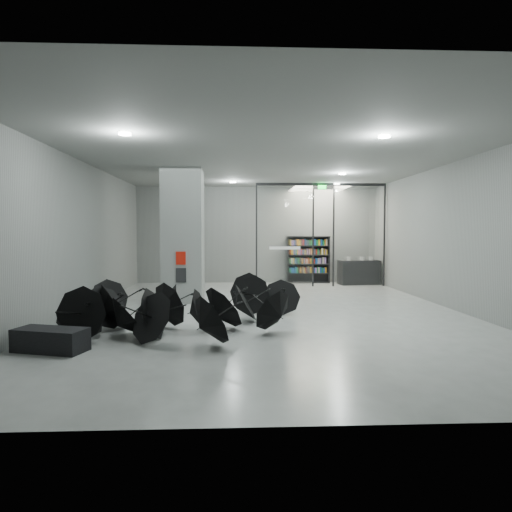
{
  "coord_description": "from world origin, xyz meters",
  "views": [
    {
      "loc": [
        -0.9,
        -11.68,
        2.09
      ],
      "look_at": [
        -0.3,
        1.5,
        1.4
      ],
      "focal_mm": 31.33,
      "sensor_mm": 36.0,
      "label": 1
    }
  ],
  "objects_px": {
    "umbrella_cluster": "(178,315)",
    "bench": "(51,340)",
    "shop_counter": "(359,272)",
    "bookshelf": "(308,259)",
    "column": "(183,236)"
  },
  "relations": [
    {
      "from": "column",
      "to": "shop_counter",
      "type": "height_order",
      "value": "column"
    },
    {
      "from": "column",
      "to": "bench",
      "type": "relative_size",
      "value": 3.17
    },
    {
      "from": "column",
      "to": "bookshelf",
      "type": "xyz_separation_m",
      "value": [
        4.63,
        4.75,
        -1.03
      ]
    },
    {
      "from": "bench",
      "to": "shop_counter",
      "type": "xyz_separation_m",
      "value": [
        8.24,
        9.85,
        0.28
      ]
    },
    {
      "from": "umbrella_cluster",
      "to": "bookshelf",
      "type": "bearing_deg",
      "value": 64.0
    },
    {
      "from": "shop_counter",
      "to": "bookshelf",
      "type": "bearing_deg",
      "value": 153.98
    },
    {
      "from": "bench",
      "to": "bookshelf",
      "type": "bearing_deg",
      "value": 74.89
    },
    {
      "from": "umbrella_cluster",
      "to": "bench",
      "type": "bearing_deg",
      "value": -139.54
    },
    {
      "from": "column",
      "to": "umbrella_cluster",
      "type": "relative_size",
      "value": 0.73
    },
    {
      "from": "bench",
      "to": "shop_counter",
      "type": "height_order",
      "value": "shop_counter"
    },
    {
      "from": "shop_counter",
      "to": "umbrella_cluster",
      "type": "distance_m",
      "value": 10.25
    },
    {
      "from": "bookshelf",
      "to": "umbrella_cluster",
      "type": "distance_m",
      "value": 9.8
    },
    {
      "from": "shop_counter",
      "to": "umbrella_cluster",
      "type": "xyz_separation_m",
      "value": [
        -6.24,
        -8.14,
        -0.17
      ]
    },
    {
      "from": "bench",
      "to": "shop_counter",
      "type": "distance_m",
      "value": 12.85
    },
    {
      "from": "bookshelf",
      "to": "umbrella_cluster",
      "type": "relative_size",
      "value": 0.36
    }
  ]
}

